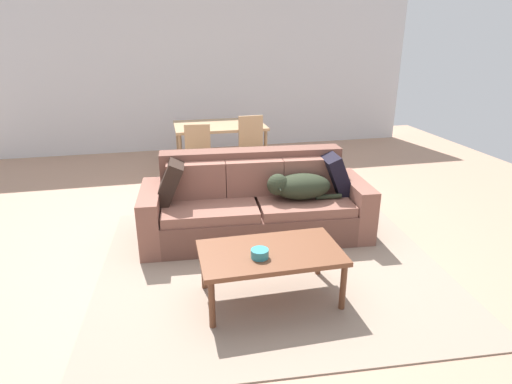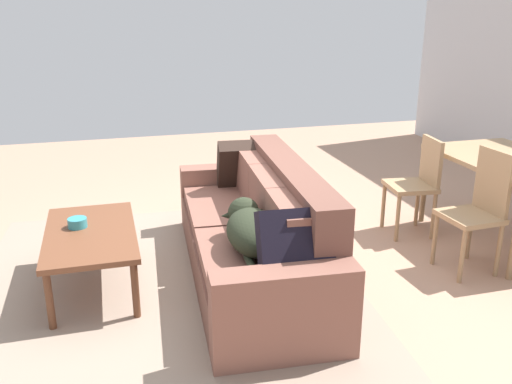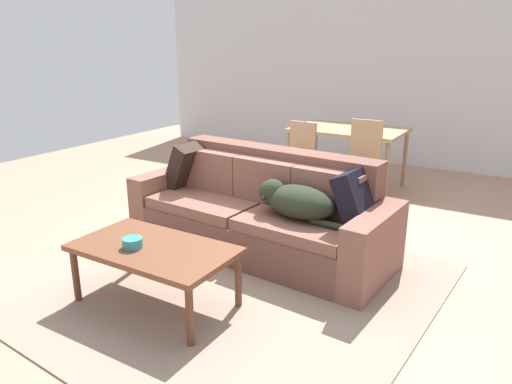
% 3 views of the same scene
% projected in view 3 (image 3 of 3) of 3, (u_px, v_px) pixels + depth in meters
% --- Properties ---
extents(ground_plane, '(10.00, 10.00, 0.00)m').
position_uv_depth(ground_plane, '(243.00, 248.00, 4.43)').
color(ground_plane, tan).
extents(back_partition, '(8.00, 0.12, 2.70)m').
position_uv_depth(back_partition, '(384.00, 74.00, 7.30)').
color(back_partition, silver).
rests_on(back_partition, ground).
extents(area_rug, '(3.38, 3.05, 0.01)m').
position_uv_depth(area_rug, '(215.00, 280.00, 3.84)').
color(area_rug, gray).
rests_on(area_rug, ground).
extents(couch, '(2.45, 1.05, 0.90)m').
position_uv_depth(couch, '(261.00, 214.00, 4.32)').
color(couch, brown).
rests_on(couch, ground).
extents(dog_on_left_cushion, '(0.79, 0.40, 0.29)m').
position_uv_depth(dog_on_left_cushion, '(296.00, 201.00, 3.91)').
color(dog_on_left_cushion, '#282F1F').
rests_on(dog_on_left_cushion, couch).
extents(throw_pillow_by_left_arm, '(0.37, 0.48, 0.48)m').
position_uv_depth(throw_pillow_by_left_arm, '(190.00, 165.00, 4.76)').
color(throw_pillow_by_left_arm, black).
rests_on(throw_pillow_by_left_arm, couch).
extents(throw_pillow_by_right_arm, '(0.34, 0.47, 0.47)m').
position_uv_depth(throw_pillow_by_right_arm, '(358.00, 198.00, 3.78)').
color(throw_pillow_by_right_arm, black).
rests_on(throw_pillow_by_right_arm, couch).
extents(coffee_table, '(1.15, 0.64, 0.45)m').
position_uv_depth(coffee_table, '(154.00, 253.00, 3.37)').
color(coffee_table, brown).
rests_on(coffee_table, ground).
extents(bowl_on_coffee_table, '(0.14, 0.14, 0.07)m').
position_uv_depth(bowl_on_coffee_table, '(132.00, 243.00, 3.33)').
color(bowl_on_coffee_table, teal).
rests_on(bowl_on_coffee_table, coffee_table).
extents(dining_table, '(1.36, 0.91, 0.77)m').
position_uv_depth(dining_table, '(349.00, 134.00, 6.10)').
color(dining_table, tan).
rests_on(dining_table, ground).
extents(dining_chair_near_left, '(0.44, 0.44, 0.90)m').
position_uv_depth(dining_chair_near_left, '(298.00, 155.00, 5.84)').
color(dining_chair_near_left, tan).
rests_on(dining_chair_near_left, ground).
extents(dining_chair_near_right, '(0.42, 0.42, 0.98)m').
position_uv_depth(dining_chair_near_right, '(362.00, 159.00, 5.48)').
color(dining_chair_near_right, tan).
rests_on(dining_chair_near_right, ground).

